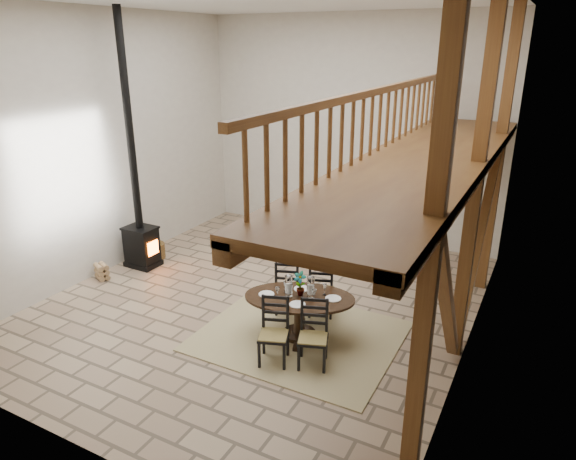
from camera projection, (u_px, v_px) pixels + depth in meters
The scene contains 7 objects.
ground at pixel (261, 301), 9.19m from camera, with size 8.00×8.00×0.00m, color #9E8669.
room_shell at pixel (326, 139), 7.64m from camera, with size 7.02×8.02×5.01m.
rug at pixel (299, 336), 8.09m from camera, with size 3.00×2.50×0.02m, color tan.
dining_table at pixel (299, 313), 7.96m from camera, with size 1.95×2.11×1.10m.
wood_stove at pixel (138, 214), 10.30m from camera, with size 0.66×0.51×5.00m.
log_basket at pixel (153, 250), 11.00m from camera, with size 0.49×0.49×0.40m.
log_stack at pixel (102, 272), 10.01m from camera, with size 0.36×0.31×0.32m.
Camera 1 is at (4.26, -7.02, 4.36)m, focal length 32.00 mm.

